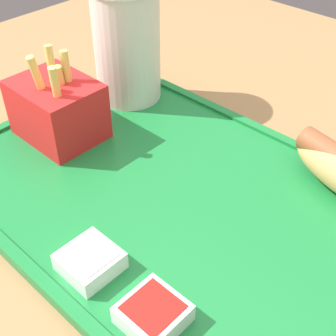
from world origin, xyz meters
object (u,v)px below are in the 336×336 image
Objects in this scene: soda_cup at (127,42)px; sauce_cup_mayo at (90,261)px; fries_carton at (58,108)px; sauce_cup_ketchup at (153,313)px.

sauce_cup_mayo is (0.19, -0.23, -0.07)m from soda_cup.
sauce_cup_ketchup is (0.26, -0.11, -0.03)m from fries_carton.
sauce_cup_mayo is at bearing -179.77° from sauce_cup_ketchup.
sauce_cup_mayo and sauce_cup_ketchup have the same top height.
fries_carton is 0.29m from sauce_cup_ketchup.
sauce_cup_mayo is (0.19, -0.11, -0.03)m from fries_carton.
fries_carton is 2.37× the size of sauce_cup_mayo.
soda_cup is 3.98× the size of sauce_cup_ketchup.
sauce_cup_ketchup is (0.08, 0.00, 0.00)m from sauce_cup_mayo.
fries_carton is at bearing 157.84° from sauce_cup_ketchup.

